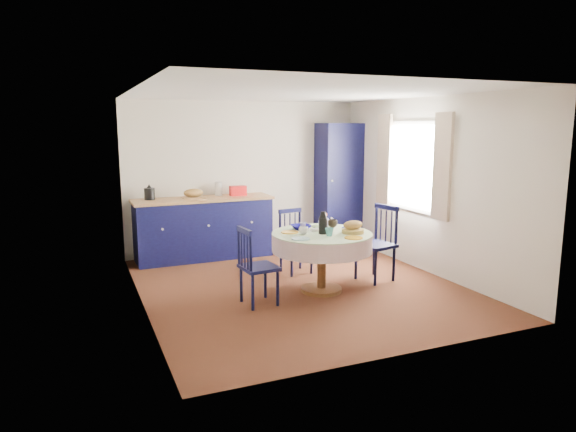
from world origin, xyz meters
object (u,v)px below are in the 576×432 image
object	(u,v)px
chair_right	(378,243)
mug_b	(329,232)
dining_table	(322,242)
mug_c	(333,224)
chair_left	(256,266)
mug_a	(304,230)
cobalt_bowl	(301,227)
pantry_cabinet	(339,185)
chair_far	(295,241)
kitchen_counter	(203,227)
mug_d	(303,225)

from	to	relation	value
chair_right	mug_b	xyz separation A→B (m)	(-0.94, -0.37, 0.29)
dining_table	mug_c	world-z (taller)	dining_table
chair_left	mug_a	distance (m)	0.78
dining_table	cobalt_bowl	world-z (taller)	dining_table
dining_table	mug_b	world-z (taller)	dining_table
pantry_cabinet	chair_left	size ratio (longest dim) A/B	2.28
pantry_cabinet	mug_b	bearing A→B (deg)	-121.71
chair_far	mug_a	size ratio (longest dim) A/B	7.70
chair_left	chair_far	xyz separation A→B (m)	(0.97, 1.08, -0.01)
pantry_cabinet	dining_table	size ratio (longest dim) A/B	1.69
pantry_cabinet	chair_right	distance (m)	2.27
mug_a	pantry_cabinet	bearing A→B (deg)	52.78
kitchen_counter	dining_table	xyz separation A→B (m)	(0.99, -2.25, 0.14)
mug_a	dining_table	bearing A→B (deg)	-3.41
chair_left	chair_far	bearing A→B (deg)	-46.93
mug_a	chair_right	bearing A→B (deg)	7.05
chair_right	mug_a	size ratio (longest dim) A/B	8.70
pantry_cabinet	mug_d	bearing A→B (deg)	-130.16
pantry_cabinet	mug_a	world-z (taller)	pantry_cabinet
pantry_cabinet	dining_table	world-z (taller)	pantry_cabinet
chair_far	chair_right	size ratio (longest dim) A/B	0.88
chair_left	mug_b	bearing A→B (deg)	-98.99
chair_far	mug_d	bearing A→B (deg)	-110.78
kitchen_counter	dining_table	world-z (taller)	kitchen_counter
chair_left	mug_a	xyz separation A→B (m)	(0.69, 0.16, 0.34)
dining_table	mug_b	distance (m)	0.27
mug_d	mug_c	bearing A→B (deg)	-11.37
mug_c	mug_d	bearing A→B (deg)	168.63
pantry_cabinet	mug_d	world-z (taller)	pantry_cabinet
pantry_cabinet	mug_a	bearing A→B (deg)	-128.20
chair_left	mug_b	distance (m)	0.99
chair_right	mug_c	distance (m)	0.72
dining_table	mug_a	size ratio (longest dim) A/B	10.69
chair_right	mug_d	distance (m)	1.09
kitchen_counter	pantry_cabinet	xyz separation A→B (m)	(2.46, 0.04, 0.57)
chair_right	mug_a	distance (m)	1.23
pantry_cabinet	chair_right	xyz separation A→B (m)	(-0.55, -2.13, -0.55)
pantry_cabinet	mug_c	size ratio (longest dim) A/B	16.64
pantry_cabinet	chair_far	distance (m)	2.07
pantry_cabinet	cobalt_bowl	size ratio (longest dim) A/B	8.24
chair_far	mug_d	distance (m)	0.71
mug_d	cobalt_bowl	size ratio (longest dim) A/B	0.35
mug_c	chair_left	bearing A→B (deg)	-161.68
pantry_cabinet	dining_table	xyz separation A→B (m)	(-1.47, -2.29, -0.43)
mug_a	mug_b	bearing A→B (deg)	-42.14
chair_left	chair_right	xyz separation A→B (m)	(1.87, 0.30, 0.05)
pantry_cabinet	mug_d	distance (m)	2.53
dining_table	mug_b	size ratio (longest dim) A/B	11.88
pantry_cabinet	mug_b	distance (m)	2.92
chair_far	cobalt_bowl	distance (m)	0.76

